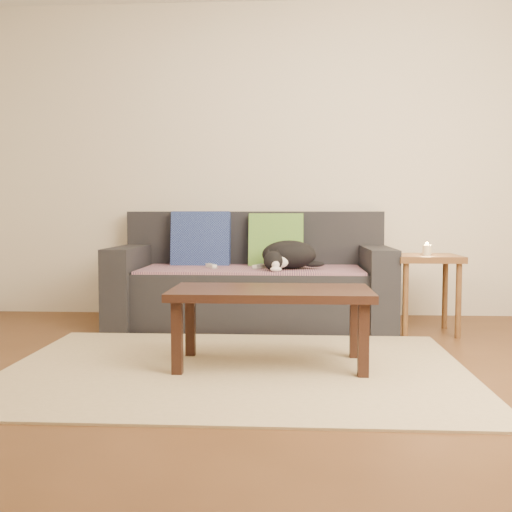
# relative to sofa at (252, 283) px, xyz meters

# --- Properties ---
(ground) EXTENTS (4.50, 4.50, 0.00)m
(ground) POSITION_rel_sofa_xyz_m (0.00, -1.57, -0.31)
(ground) COLOR brown
(ground) RESTS_ON ground
(back_wall) EXTENTS (4.50, 0.04, 2.60)m
(back_wall) POSITION_rel_sofa_xyz_m (0.00, 0.43, 0.99)
(back_wall) COLOR beige
(back_wall) RESTS_ON ground
(sofa) EXTENTS (2.10, 0.94, 0.87)m
(sofa) POSITION_rel_sofa_xyz_m (0.00, 0.00, 0.00)
(sofa) COLOR #232328
(sofa) RESTS_ON ground
(throw_blanket) EXTENTS (1.66, 0.74, 0.02)m
(throw_blanket) POSITION_rel_sofa_xyz_m (0.00, -0.09, 0.12)
(throw_blanket) COLOR #44284B
(throw_blanket) RESTS_ON sofa
(cushion_navy) EXTENTS (0.47, 0.18, 0.48)m
(cushion_navy) POSITION_rel_sofa_xyz_m (-0.43, 0.17, 0.32)
(cushion_navy) COLOR #131B53
(cushion_navy) RESTS_ON throw_blanket
(cushion_green) EXTENTS (0.44, 0.20, 0.45)m
(cushion_green) POSITION_rel_sofa_xyz_m (0.18, 0.17, 0.32)
(cushion_green) COLOR #0D563E
(cushion_green) RESTS_ON throw_blanket
(cat) EXTENTS (0.52, 0.50, 0.21)m
(cat) POSITION_rel_sofa_xyz_m (0.28, -0.18, 0.23)
(cat) COLOR black
(cat) RESTS_ON throw_blanket
(wii_remote_a) EXTENTS (0.10, 0.15, 0.03)m
(wii_remote_a) POSITION_rel_sofa_xyz_m (-0.31, -0.13, 0.15)
(wii_remote_a) COLOR white
(wii_remote_a) RESTS_ON throw_blanket
(wii_remote_b) EXTENTS (0.09, 0.15, 0.03)m
(wii_remote_b) POSITION_rel_sofa_xyz_m (0.06, -0.14, 0.15)
(wii_remote_b) COLOR white
(wii_remote_b) RESTS_ON throw_blanket
(side_table) EXTENTS (0.45, 0.45, 0.56)m
(side_table) POSITION_rel_sofa_xyz_m (1.26, -0.32, 0.15)
(side_table) COLOR brown
(side_table) RESTS_ON ground
(candle) EXTENTS (0.06, 0.06, 0.09)m
(candle) POSITION_rel_sofa_xyz_m (1.26, -0.32, 0.29)
(candle) COLOR beige
(candle) RESTS_ON side_table
(rug) EXTENTS (2.50, 1.80, 0.01)m
(rug) POSITION_rel_sofa_xyz_m (0.00, -1.42, -0.30)
(rug) COLOR #C6AF88
(rug) RESTS_ON ground
(coffee_table) EXTENTS (1.10, 0.55, 0.44)m
(coffee_table) POSITION_rel_sofa_xyz_m (0.19, -1.36, 0.07)
(coffee_table) COLOR black
(coffee_table) RESTS_ON rug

